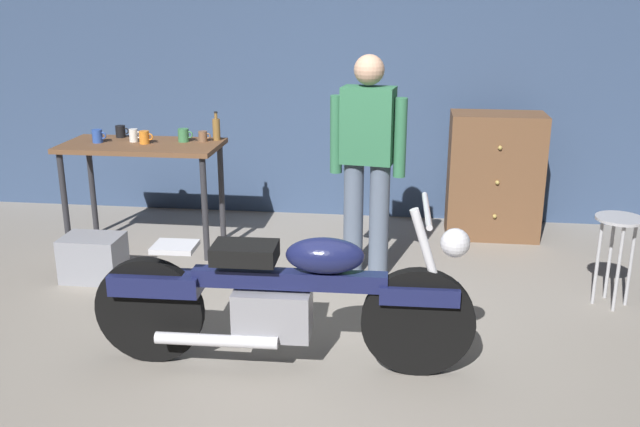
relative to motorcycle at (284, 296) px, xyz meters
The scene contains 15 objects.
ground_plane 0.52m from the motorcycle, 59.80° to the left, with size 12.00×12.00×0.00m, color gray.
back_wall 3.23m from the motorcycle, 87.47° to the left, with size 8.00×0.12×3.10m, color #384C70.
workbench 2.43m from the motorcycle, 129.00° to the left, with size 1.30×0.64×0.90m.
motorcycle is the anchor object (origin of this frame).
person_standing 1.61m from the motorcycle, 76.05° to the left, with size 0.56×0.27×1.67m.
shop_stool 2.39m from the motorcycle, 28.28° to the left, with size 0.32×0.32×0.64m.
wooden_dresser 2.91m from the motorcycle, 60.52° to the left, with size 0.80×0.47×1.10m.
storage_bin 2.03m from the motorcycle, 146.04° to the left, with size 0.44×0.32×0.34m, color gray.
mug_brown_stoneware 2.31m from the motorcycle, 117.09° to the left, with size 0.10×0.07×0.09m.
mug_orange_travel 2.43m from the motorcycle, 128.50° to the left, with size 0.12×0.08×0.11m.
mug_white_ceramic 2.55m from the motorcycle, 129.63° to the left, with size 0.11×0.07×0.11m.
mug_green_speckled 2.36m from the motorcycle, 120.92° to the left, with size 0.13×0.09×0.11m.
mug_blue_enamel 2.69m from the motorcycle, 135.40° to the left, with size 0.12×0.08×0.11m.
mug_black_matte 2.79m from the motorcycle, 130.39° to the left, with size 0.12×0.08×0.10m.
bottle 2.34m from the motorcycle, 114.15° to the left, with size 0.06×0.06×0.24m.
Camera 1 is at (0.53, -3.83, 2.09)m, focal length 39.54 mm.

